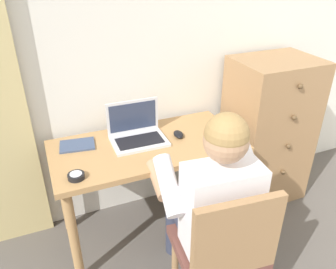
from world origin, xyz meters
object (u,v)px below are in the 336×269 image
(dresser, at_px, (267,131))
(notebook_pad, at_px, (77,145))
(computer_mouse, at_px, (178,134))
(desk_clock, at_px, (76,176))
(person_seated, at_px, (210,197))
(chair, at_px, (223,249))
(desk, at_px, (148,159))
(laptop, at_px, (137,132))
(coffee_mug, at_px, (222,135))

(dresser, distance_m, notebook_pad, 1.41)
(dresser, relative_size, computer_mouse, 11.20)
(desk_clock, bearing_deg, dresser, 10.46)
(dresser, height_order, person_seated, person_seated)
(chair, distance_m, notebook_pad, 1.06)
(desk_clock, bearing_deg, chair, -42.76)
(computer_mouse, xyz_separation_m, desk_clock, (-0.69, -0.21, -0.00))
(desk, bearing_deg, notebook_pad, 160.12)
(desk, height_order, desk_clock, desk_clock)
(person_seated, bearing_deg, laptop, 105.65)
(desk, xyz_separation_m, desk_clock, (-0.47, -0.19, 0.12))
(laptop, bearing_deg, coffee_mug, -25.38)
(person_seated, height_order, coffee_mug, person_seated)
(dresser, distance_m, coffee_mug, 0.62)
(desk, bearing_deg, dresser, 4.40)
(dresser, relative_size, person_seated, 0.94)
(desk, bearing_deg, desk_clock, -157.51)
(notebook_pad, height_order, coffee_mug, coffee_mug)
(laptop, distance_m, notebook_pad, 0.38)
(person_seated, relative_size, desk_clock, 13.24)
(desk_clock, xyz_separation_m, coffee_mug, (0.91, 0.05, 0.03))
(chair, bearing_deg, person_seated, 85.17)
(desk, bearing_deg, coffee_mug, -18.18)
(laptop, bearing_deg, computer_mouse, -14.23)
(person_seated, bearing_deg, computer_mouse, 82.19)
(laptop, xyz_separation_m, notebook_pad, (-0.37, 0.06, -0.05))
(dresser, relative_size, chair, 1.28)
(desk, distance_m, coffee_mug, 0.50)
(desk, relative_size, chair, 1.36)
(chair, bearing_deg, laptop, 101.30)
(chair, relative_size, computer_mouse, 8.74)
(chair, height_order, person_seated, person_seated)
(person_seated, bearing_deg, notebook_pad, 127.81)
(computer_mouse, xyz_separation_m, notebook_pad, (-0.63, 0.13, -0.01))
(laptop, height_order, desk_clock, laptop)
(computer_mouse, bearing_deg, coffee_mug, -29.36)
(person_seated, bearing_deg, dresser, 36.81)
(desk, relative_size, notebook_pad, 5.66)
(chair, xyz_separation_m, desk_clock, (-0.59, 0.55, 0.24))
(desk, bearing_deg, computer_mouse, 4.43)
(chair, distance_m, computer_mouse, 0.80)
(computer_mouse, distance_m, coffee_mug, 0.28)
(person_seated, relative_size, coffee_mug, 9.93)
(chair, xyz_separation_m, laptop, (-0.17, 0.83, 0.27))
(dresser, distance_m, laptop, 1.05)
(desk_clock, bearing_deg, coffee_mug, 2.94)
(desk, xyz_separation_m, coffee_mug, (0.45, -0.15, 0.16))
(desk, relative_size, person_seated, 1.00)
(laptop, relative_size, desk_clock, 3.82)
(dresser, distance_m, person_seated, 1.07)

